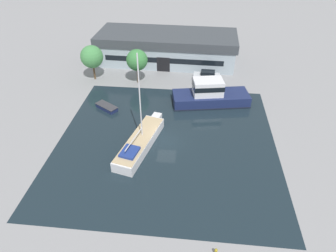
{
  "coord_description": "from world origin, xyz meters",
  "views": [
    {
      "loc": [
        3.29,
        -30.04,
        24.29
      ],
      "look_at": [
        0.0,
        2.09,
        1.0
      ],
      "focal_mm": 32.0,
      "sensor_mm": 36.0,
      "label": 1
    }
  ],
  "objects_px": {
    "small_dinghy": "(107,107)",
    "motor_cruiser": "(210,95)",
    "quay_tree_near_building": "(137,60)",
    "parked_car": "(207,75)",
    "quay_tree_by_water": "(92,57)",
    "sailboat_moored": "(141,142)",
    "warehouse_building": "(167,47)"
  },
  "relations": [
    {
      "from": "small_dinghy",
      "to": "motor_cruiser",
      "type": "bearing_deg",
      "value": 135.84
    },
    {
      "from": "quay_tree_near_building",
      "to": "parked_car",
      "type": "relative_size",
      "value": 1.28
    },
    {
      "from": "quay_tree_by_water",
      "to": "small_dinghy",
      "type": "distance_m",
      "value": 11.28
    },
    {
      "from": "parked_car",
      "to": "sailboat_moored",
      "type": "height_order",
      "value": "sailboat_moored"
    },
    {
      "from": "quay_tree_by_water",
      "to": "sailboat_moored",
      "type": "relative_size",
      "value": 0.5
    },
    {
      "from": "quay_tree_by_water",
      "to": "motor_cruiser",
      "type": "height_order",
      "value": "quay_tree_by_water"
    },
    {
      "from": "warehouse_building",
      "to": "parked_car",
      "type": "distance_m",
      "value": 11.07
    },
    {
      "from": "warehouse_building",
      "to": "sailboat_moored",
      "type": "height_order",
      "value": "sailboat_moored"
    },
    {
      "from": "small_dinghy",
      "to": "parked_car",
      "type": "bearing_deg",
      "value": 160.36
    },
    {
      "from": "warehouse_building",
      "to": "parked_car",
      "type": "xyz_separation_m",
      "value": [
        7.84,
        -7.56,
        -1.95
      ]
    },
    {
      "from": "parked_car",
      "to": "small_dinghy",
      "type": "relative_size",
      "value": 1.21
    },
    {
      "from": "sailboat_moored",
      "to": "parked_car",
      "type": "bearing_deg",
      "value": 80.37
    },
    {
      "from": "motor_cruiser",
      "to": "small_dinghy",
      "type": "relative_size",
      "value": 3.19
    },
    {
      "from": "warehouse_building",
      "to": "quay_tree_by_water",
      "type": "xyz_separation_m",
      "value": [
        -11.85,
        -9.23,
        1.37
      ]
    },
    {
      "from": "warehouse_building",
      "to": "quay_tree_by_water",
      "type": "height_order",
      "value": "quay_tree_by_water"
    },
    {
      "from": "sailboat_moored",
      "to": "motor_cruiser",
      "type": "height_order",
      "value": "sailboat_moored"
    },
    {
      "from": "quay_tree_by_water",
      "to": "parked_car",
      "type": "height_order",
      "value": "quay_tree_by_water"
    },
    {
      "from": "quay_tree_by_water",
      "to": "sailboat_moored",
      "type": "xyz_separation_m",
      "value": [
        11.34,
        -17.68,
        -3.39
      ]
    },
    {
      "from": "parked_car",
      "to": "small_dinghy",
      "type": "xyz_separation_m",
      "value": [
        -14.98,
        -11.18,
        -0.5
      ]
    },
    {
      "from": "warehouse_building",
      "to": "sailboat_moored",
      "type": "xyz_separation_m",
      "value": [
        -0.5,
        -26.92,
        -2.03
      ]
    },
    {
      "from": "parked_car",
      "to": "sailboat_moored",
      "type": "xyz_separation_m",
      "value": [
        -8.35,
        -19.36,
        -0.08
      ]
    },
    {
      "from": "quay_tree_by_water",
      "to": "parked_car",
      "type": "bearing_deg",
      "value": 4.85
    },
    {
      "from": "quay_tree_by_water",
      "to": "motor_cruiser",
      "type": "relative_size",
      "value": 0.5
    },
    {
      "from": "warehouse_building",
      "to": "motor_cruiser",
      "type": "relative_size",
      "value": 2.19
    },
    {
      "from": "quay_tree_by_water",
      "to": "sailboat_moored",
      "type": "bearing_deg",
      "value": -57.32
    },
    {
      "from": "quay_tree_by_water",
      "to": "motor_cruiser",
      "type": "distance_m",
      "value": 21.16
    },
    {
      "from": "sailboat_moored",
      "to": "warehouse_building",
      "type": "bearing_deg",
      "value": 102.63
    },
    {
      "from": "quay_tree_near_building",
      "to": "sailboat_moored",
      "type": "height_order",
      "value": "sailboat_moored"
    },
    {
      "from": "small_dinghy",
      "to": "warehouse_building",
      "type": "bearing_deg",
      "value": -167.22
    },
    {
      "from": "sailboat_moored",
      "to": "quay_tree_by_water",
      "type": "bearing_deg",
      "value": 136.38
    },
    {
      "from": "parked_car",
      "to": "motor_cruiser",
      "type": "height_order",
      "value": "motor_cruiser"
    },
    {
      "from": "warehouse_building",
      "to": "quay_tree_by_water",
      "type": "relative_size",
      "value": 4.38
    }
  ]
}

